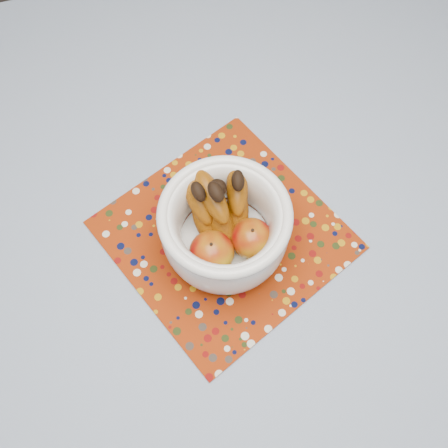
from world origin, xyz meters
TOP-DOWN VIEW (x-y plane):
  - table at (0.00, 0.00)m, footprint 1.20×1.20m
  - tablecloth at (0.00, 0.00)m, footprint 1.32×1.32m
  - placemat at (0.03, -0.01)m, footprint 0.46×0.46m
  - fruit_bowl at (0.02, -0.02)m, footprint 0.21×0.21m

SIDE VIEW (x-z plane):
  - table at x=0.00m, z-range 0.30..1.05m
  - tablecloth at x=0.00m, z-range 0.75..0.76m
  - placemat at x=0.03m, z-range 0.76..0.76m
  - fruit_bowl at x=0.02m, z-range 0.76..0.92m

